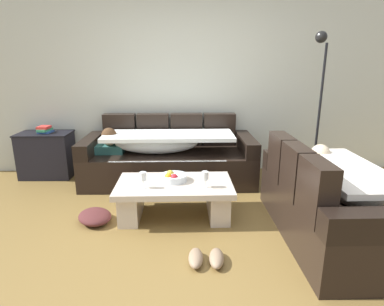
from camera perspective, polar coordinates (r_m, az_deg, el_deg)
The scene contains 13 objects.
ground_plane at distance 3.02m, azimuth -0.32°, elevation -15.76°, with size 14.00×14.00×0.00m, color brown.
back_wall at distance 4.73m, azimuth -1.02°, elevation 13.00°, with size 9.00×0.10×2.70m, color beige.
couch_along_wall at distance 4.38m, azimuth -4.52°, elevation -0.80°, with size 2.28×0.92×0.88m.
couch_near_window at distance 3.26m, azimuth 23.62°, elevation -8.16°, with size 0.92×1.71×0.88m.
coffee_table at distance 3.39m, azimuth -3.13°, elevation -7.56°, with size 1.20×0.68×0.38m.
fruit_bowl at distance 3.37m, azimuth -3.38°, elevation -4.36°, with size 0.28×0.28×0.10m.
wine_glass_near_left at distance 3.20m, azimuth -8.73°, elevation -4.26°, with size 0.07×0.07×0.17m.
wine_glass_near_right at distance 3.18m, azimuth 2.35°, elevation -4.19°, with size 0.07×0.07×0.17m.
side_cabinet at distance 4.99m, azimuth -24.53°, elevation -0.28°, with size 0.72×0.44×0.64m.
book_stack_on_cabinet at distance 4.91m, azimuth -24.83°, elevation 3.82°, with size 0.18×0.24×0.10m.
floor_lamp at distance 4.42m, azimuth 21.59°, elevation 8.68°, with size 0.33×0.31×1.95m.
pair_of_shoes at distance 2.75m, azimuth 2.54°, elevation -18.26°, with size 0.31×0.28×0.09m.
crumpled_garment at distance 3.49m, azimuth -16.97°, elevation -10.81°, with size 0.40×0.32×0.12m, color #4C2323.
Camera 1 is at (-0.06, -2.57, 1.58)m, focal length 29.84 mm.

